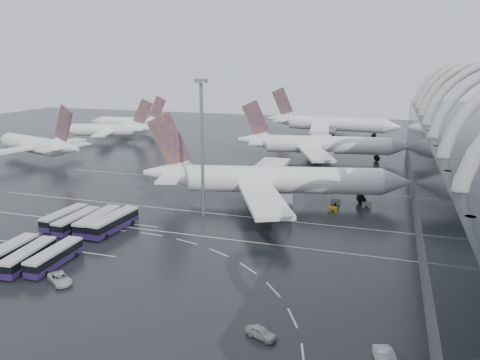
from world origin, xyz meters
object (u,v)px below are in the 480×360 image
(airliner_main, at_px, (270,180))
(airliner_gate_b, at_px, (319,145))
(van_curve_b, at_px, (261,332))
(jet_remote_far, at_px, (131,123))
(jet_remote_west, at_px, (38,146))
(gse_cart_belly_b, at_px, (335,202))
(bus_row_far_a, at_px, (7,255))
(floodlight_mast, at_px, (202,132))
(bus_row_near_c, at_px, (98,221))
(gse_cart_belly_d, at_px, (367,205))
(airliner_gate_c, at_px, (329,124))
(van_curve_a, at_px, (60,279))
(bus_row_near_a, at_px, (64,217))
(jet_remote_mid, at_px, (111,130))
(bus_row_far_c, at_px, (55,257))
(gse_cart_belly_a, at_px, (333,209))
(bus_row_far_b, at_px, (28,257))
(bus_row_near_d, at_px, (113,222))
(bus_row_near_b, at_px, (77,221))

(airliner_main, bearing_deg, airliner_gate_b, 73.21)
(van_curve_b, bearing_deg, jet_remote_far, 56.88)
(jet_remote_west, relative_size, gse_cart_belly_b, 22.07)
(bus_row_far_a, relative_size, van_curve_b, 3.19)
(floodlight_mast, height_order, gse_cart_belly_b, floodlight_mast)
(bus_row_near_c, height_order, gse_cart_belly_d, bus_row_near_c)
(gse_cart_belly_d, bearing_deg, airliner_main, -172.95)
(airliner_main, relative_size, airliner_gate_c, 1.05)
(van_curve_a, height_order, gse_cart_belly_d, van_curve_a)
(van_curve_b, bearing_deg, bus_row_near_a, 82.86)
(airliner_main, distance_m, jet_remote_mid, 111.58)
(airliner_gate_c, relative_size, bus_row_far_c, 4.96)
(airliner_gate_b, bearing_deg, van_curve_b, -93.60)
(bus_row_near_c, height_order, gse_cart_belly_a, bus_row_near_c)
(van_curve_b, distance_m, gse_cart_belly_a, 54.08)
(van_curve_b, bearing_deg, airliner_gate_b, 26.45)
(bus_row_far_a, bearing_deg, bus_row_near_a, 7.44)
(van_curve_b, xyz_separation_m, gse_cart_belly_a, (2.41, 54.02, -0.19))
(airliner_main, relative_size, jet_remote_west, 1.40)
(bus_row_far_c, height_order, gse_cart_belly_b, bus_row_far_c)
(jet_remote_far, height_order, bus_row_near_a, jet_remote_far)
(airliner_gate_b, height_order, airliner_gate_c, airliner_gate_c)
(airliner_gate_c, relative_size, gse_cart_belly_d, 29.20)
(airliner_main, distance_m, gse_cart_belly_d, 23.67)
(airliner_gate_b, relative_size, gse_cart_belly_b, 28.55)
(bus_row_far_b, bearing_deg, jet_remote_west, 33.34)
(bus_row_near_c, distance_m, bus_row_far_b, 18.89)
(jet_remote_far, distance_m, bus_row_near_c, 137.81)
(airliner_gate_b, bearing_deg, gse_cart_belly_a, -86.70)
(jet_remote_west, distance_m, bus_row_near_a, 74.06)
(airliner_gate_c, height_order, gse_cart_belly_a, airliner_gate_c)
(jet_remote_far, height_order, gse_cart_belly_a, jet_remote_far)
(airliner_gate_c, bearing_deg, airliner_gate_b, -81.77)
(jet_remote_far, bearing_deg, airliner_gate_b, 154.83)
(bus_row_near_c, distance_m, bus_row_near_d, 3.58)
(jet_remote_far, distance_m, gse_cart_belly_d, 146.44)
(airliner_gate_b, xyz_separation_m, jet_remote_far, (-96.41, 37.54, -0.53))
(airliner_gate_b, relative_size, floodlight_mast, 1.97)
(jet_remote_west, bearing_deg, gse_cart_belly_a, -177.27)
(jet_remote_west, distance_m, bus_row_far_b, 93.44)
(bus_row_far_a, bearing_deg, bus_row_far_c, -79.53)
(bus_row_near_b, bearing_deg, airliner_gate_b, -21.85)
(jet_remote_mid, height_order, jet_remote_far, jet_remote_mid)
(jet_remote_far, bearing_deg, bus_row_far_c, 111.91)
(floodlight_mast, bearing_deg, gse_cart_belly_d, 26.79)
(jet_remote_far, xyz_separation_m, bus_row_near_b, (59.72, -123.05, -2.94))
(bus_row_far_a, height_order, van_curve_a, bus_row_far_a)
(bus_row_near_a, distance_m, van_curve_b, 57.56)
(bus_row_near_c, height_order, floodlight_mast, floodlight_mast)
(bus_row_near_a, height_order, bus_row_far_a, bus_row_far_a)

